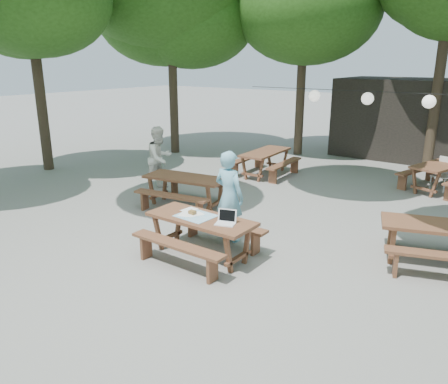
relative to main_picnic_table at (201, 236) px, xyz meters
name	(u,v)px	position (x,y,z in m)	size (l,w,h in m)	color
ground	(258,253)	(0.77, 0.73, -0.39)	(80.00, 80.00, 0.00)	slate
pavilion	(426,119)	(1.27, 11.23, 1.01)	(6.00, 3.00, 2.80)	black
main_picnic_table	(201,236)	(0.00, 0.00, 0.00)	(2.00, 1.58, 0.75)	#51321C
picnic_table_nw	(186,191)	(-2.08, 1.98, 0.00)	(2.13, 1.87, 0.75)	#51321C
picnic_table_ne	(441,244)	(3.57, 2.16, 0.00)	(2.30, 2.10, 0.75)	#51321C
picnic_table_far_w	(265,163)	(-2.09, 5.74, 0.00)	(1.67, 2.04, 0.75)	#51321C
picnic_table_far_e	(440,177)	(2.63, 7.10, 0.00)	(2.05, 2.27, 0.75)	#51321C
woman	(229,196)	(-0.05, 0.94, 0.51)	(0.66, 0.43, 1.80)	#71B6CF
second_person	(160,158)	(-3.65, 2.74, 0.48)	(0.84, 0.66, 1.73)	white
plastic_chair	(441,181)	(2.67, 7.17, -0.13)	(0.55, 0.55, 0.90)	white
laptop	(226,220)	(0.54, 0.02, 0.42)	(0.39, 0.35, 0.24)	white
tabletop_clutter	(195,215)	(-0.15, 0.01, 0.37)	(0.75, 0.62, 0.08)	#3891BF
paper_lanterns	(368,98)	(0.59, 6.73, 2.02)	(9.00, 0.34, 0.38)	black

